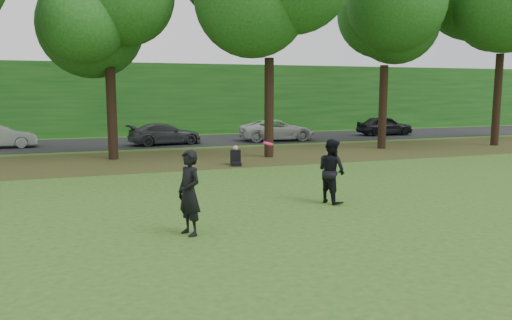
% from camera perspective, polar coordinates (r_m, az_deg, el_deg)
% --- Properties ---
extents(ground, '(120.00, 120.00, 0.00)m').
position_cam_1_polar(ground, '(10.99, 4.88, -8.65)').
color(ground, '#29561B').
rests_on(ground, ground).
extents(leaf_litter, '(60.00, 7.00, 0.01)m').
position_cam_1_polar(leaf_litter, '(23.22, -8.41, 0.14)').
color(leaf_litter, '#3D2915').
rests_on(leaf_litter, ground).
extents(street, '(70.00, 7.00, 0.02)m').
position_cam_1_polar(street, '(31.05, -11.25, 2.06)').
color(street, black).
rests_on(street, ground).
extents(far_hedge, '(70.00, 3.00, 5.00)m').
position_cam_1_polar(far_hedge, '(36.85, -12.70, 6.81)').
color(far_hedge, '#184C15').
rests_on(far_hedge, ground).
extents(player_left, '(0.66, 0.80, 1.87)m').
position_cam_1_polar(player_left, '(10.92, -7.64, -3.75)').
color(player_left, black).
rests_on(player_left, ground).
extents(player_right, '(0.88, 1.02, 1.80)m').
position_cam_1_polar(player_right, '(14.10, 8.63, -1.25)').
color(player_right, black).
rests_on(player_right, ground).
extents(parked_cars, '(39.46, 3.19, 1.39)m').
position_cam_1_polar(parked_cars, '(29.67, -11.62, 3.05)').
color(parked_cars, black).
rests_on(parked_cars, street).
extents(frisbee, '(0.37, 0.37, 0.09)m').
position_cam_1_polar(frisbee, '(12.70, 1.40, 1.89)').
color(frisbee, '#DE1253').
rests_on(frisbee, ground).
extents(seated_person, '(0.55, 0.80, 0.83)m').
position_cam_1_polar(seated_person, '(21.01, -2.34, 0.24)').
color(seated_person, black).
rests_on(seated_person, ground).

